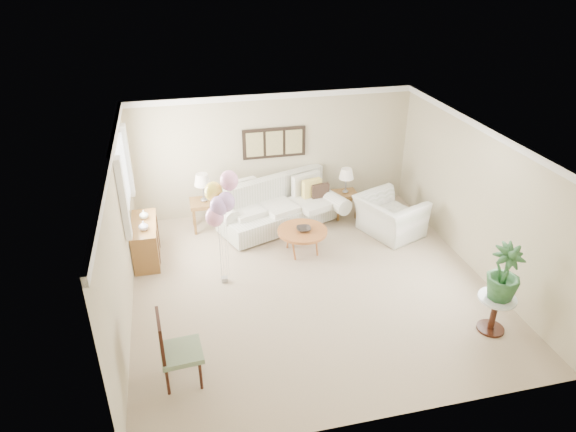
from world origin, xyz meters
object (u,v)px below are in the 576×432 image
object	(u,v)px
armchair	(390,216)
balloon_cluster	(221,200)
coffee_table	(302,232)
sofa	(277,208)
accent_chair	(175,348)

from	to	relation	value
armchair	balloon_cluster	size ratio (longest dim) A/B	0.59
coffee_table	armchair	size ratio (longest dim) A/B	0.79
sofa	coffee_table	distance (m)	1.20
sofa	balloon_cluster	xyz separation A→B (m)	(-1.32, -1.85, 1.21)
sofa	balloon_cluster	world-z (taller)	balloon_cluster
coffee_table	accent_chair	xyz separation A→B (m)	(-2.46, -2.82, 0.12)
coffee_table	balloon_cluster	xyz separation A→B (m)	(-1.55, -0.67, 1.15)
accent_chair	sofa	bearing A→B (deg)	60.90
coffee_table	sofa	bearing A→B (deg)	101.20
coffee_table	accent_chair	bearing A→B (deg)	-131.09
accent_chair	balloon_cluster	xyz separation A→B (m)	(0.91, 2.15, 1.03)
coffee_table	armchair	bearing A→B (deg)	8.97
accent_chair	balloon_cluster	distance (m)	2.55
armchair	coffee_table	bearing A→B (deg)	77.48
sofa	armchair	bearing A→B (deg)	-22.42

